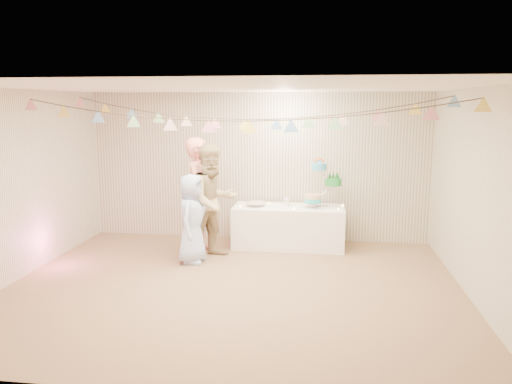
# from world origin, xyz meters

# --- Properties ---
(floor) EXTENTS (6.00, 6.00, 0.00)m
(floor) POSITION_xyz_m (0.00, 0.00, 0.00)
(floor) COLOR brown
(floor) RESTS_ON ground
(ceiling) EXTENTS (6.00, 6.00, 0.00)m
(ceiling) POSITION_xyz_m (0.00, 0.00, 2.60)
(ceiling) COLOR white
(ceiling) RESTS_ON ground
(back_wall) EXTENTS (6.00, 6.00, 0.00)m
(back_wall) POSITION_xyz_m (0.00, 2.50, 1.30)
(back_wall) COLOR silver
(back_wall) RESTS_ON ground
(front_wall) EXTENTS (6.00, 6.00, 0.00)m
(front_wall) POSITION_xyz_m (0.00, -2.50, 1.30)
(front_wall) COLOR silver
(front_wall) RESTS_ON ground
(left_wall) EXTENTS (5.00, 5.00, 0.00)m
(left_wall) POSITION_xyz_m (-3.00, 0.00, 1.30)
(left_wall) COLOR silver
(left_wall) RESTS_ON ground
(right_wall) EXTENTS (5.00, 5.00, 0.00)m
(right_wall) POSITION_xyz_m (3.00, 0.00, 1.30)
(right_wall) COLOR silver
(right_wall) RESTS_ON ground
(table) EXTENTS (1.86, 0.74, 0.70)m
(table) POSITION_xyz_m (0.59, 2.01, 0.35)
(table) COLOR white
(table) RESTS_ON floor
(cake_stand) EXTENTS (0.69, 0.40, 0.77)m
(cake_stand) POSITION_xyz_m (1.14, 2.06, 1.13)
(cake_stand) COLOR silver
(cake_stand) RESTS_ON table
(cake_bottom) EXTENTS (0.31, 0.31, 0.15)m
(cake_bottom) POSITION_xyz_m (0.99, 2.00, 0.84)
(cake_bottom) COLOR #2AC6C6
(cake_bottom) RESTS_ON cake_stand
(cake_middle) EXTENTS (0.27, 0.27, 0.22)m
(cake_middle) POSITION_xyz_m (1.32, 2.15, 1.11)
(cake_middle) COLOR #1E8D35
(cake_middle) RESTS_ON cake_stand
(cake_top_tier) EXTENTS (0.25, 0.25, 0.19)m
(cake_top_tier) POSITION_xyz_m (1.08, 2.03, 1.38)
(cake_top_tier) COLOR #44ACD6
(cake_top_tier) RESTS_ON cake_stand
(platter) EXTENTS (0.33, 0.33, 0.02)m
(platter) POSITION_xyz_m (0.04, 1.96, 0.76)
(platter) COLOR white
(platter) RESTS_ON table
(posy) EXTENTS (0.13, 0.13, 0.15)m
(posy) POSITION_xyz_m (0.56, 2.06, 0.82)
(posy) COLOR white
(posy) RESTS_ON table
(person_adult_a) EXTENTS (0.50, 0.71, 1.88)m
(person_adult_a) POSITION_xyz_m (-0.81, 1.54, 0.94)
(person_adult_a) COLOR #F69280
(person_adult_a) RESTS_ON floor
(person_adult_b) EXTENTS (1.09, 1.10, 1.79)m
(person_adult_b) POSITION_xyz_m (-0.54, 1.27, 0.90)
(person_adult_b) COLOR tan
(person_adult_b) RESTS_ON floor
(person_child) EXTENTS (0.50, 0.71, 1.36)m
(person_child) POSITION_xyz_m (-0.81, 0.99, 0.68)
(person_child) COLOR #B4CEFF
(person_child) RESTS_ON floor
(bunting_back) EXTENTS (5.60, 1.10, 0.40)m
(bunting_back) POSITION_xyz_m (0.00, 1.10, 2.35)
(bunting_back) COLOR pink
(bunting_back) RESTS_ON ceiling
(bunting_front) EXTENTS (5.60, 0.90, 0.36)m
(bunting_front) POSITION_xyz_m (0.00, -0.20, 2.32)
(bunting_front) COLOR #72A5E5
(bunting_front) RESTS_ON ceiling
(tealight_0) EXTENTS (0.04, 0.04, 0.03)m
(tealight_0) POSITION_xyz_m (-0.21, 1.86, 0.71)
(tealight_0) COLOR #FFD88C
(tealight_0) RESTS_ON table
(tealight_1) EXTENTS (0.04, 0.04, 0.03)m
(tealight_1) POSITION_xyz_m (0.24, 2.19, 0.71)
(tealight_1) COLOR #FFD88C
(tealight_1) RESTS_ON table
(tealight_2) EXTENTS (0.04, 0.04, 0.03)m
(tealight_2) POSITION_xyz_m (0.69, 1.79, 0.71)
(tealight_2) COLOR #FFD88C
(tealight_2) RESTS_ON table
(tealight_3) EXTENTS (0.04, 0.04, 0.03)m
(tealight_3) POSITION_xyz_m (0.94, 2.23, 0.71)
(tealight_3) COLOR #FFD88C
(tealight_3) RESTS_ON table
(tealight_4) EXTENTS (0.04, 0.04, 0.03)m
(tealight_4) POSITION_xyz_m (1.41, 1.83, 0.71)
(tealight_4) COLOR #FFD88C
(tealight_4) RESTS_ON table
(tealight_5) EXTENTS (0.04, 0.04, 0.03)m
(tealight_5) POSITION_xyz_m (1.49, 2.16, 0.71)
(tealight_5) COLOR #FFD88C
(tealight_5) RESTS_ON table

